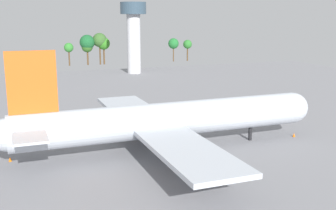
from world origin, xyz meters
The scene contains 7 objects.
ground_plane centered at (0.00, 0.00, 0.00)m, with size 233.08×233.08×0.00m, color gray.
cargo_airplane centered at (-0.23, 0.00, 5.52)m, with size 58.27×52.52×18.25m.
catering_truck centered at (-1.22, 31.09, 1.21)m, with size 4.50×4.85×2.50m.
safety_cone_nose centered at (26.22, -1.23, 0.38)m, with size 0.53×0.53×0.76m, color orange.
safety_cone_tail centered at (-26.22, 3.91, 0.38)m, with size 0.53×0.53×0.76m, color orange.
control_tower centered at (23.60, 100.50, 18.23)m, with size 10.66×10.66×29.14m.
tree_line_backdrop centered at (12.63, 137.20, 10.44)m, with size 115.33×7.29×15.54m.
Camera 1 is at (-25.00, -64.64, 23.15)m, focal length 43.74 mm.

